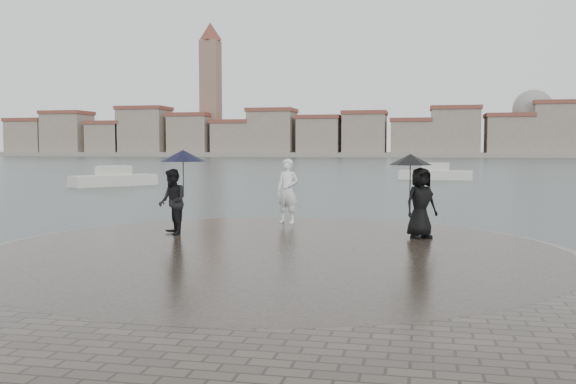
# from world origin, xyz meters

# --- Properties ---
(ground) EXTENTS (400.00, 400.00, 0.00)m
(ground) POSITION_xyz_m (0.00, 0.00, 0.00)
(ground) COLOR #2B3835
(ground) RESTS_ON ground
(kerb_ring) EXTENTS (12.50, 12.50, 0.32)m
(kerb_ring) POSITION_xyz_m (0.00, 3.50, 0.16)
(kerb_ring) COLOR gray
(kerb_ring) RESTS_ON ground
(quay_tip) EXTENTS (11.90, 11.90, 0.36)m
(quay_tip) POSITION_xyz_m (0.00, 3.50, 0.18)
(quay_tip) COLOR #2D261E
(quay_tip) RESTS_ON ground
(statue) EXTENTS (0.75, 0.60, 1.79)m
(statue) POSITION_xyz_m (-0.67, 7.95, 1.25)
(statue) COLOR white
(statue) RESTS_ON quay_tip
(visitor_left) EXTENTS (1.27, 1.14, 2.04)m
(visitor_left) POSITION_xyz_m (-2.84, 5.13, 1.50)
(visitor_left) COLOR black
(visitor_left) RESTS_ON quay_tip
(visitor_right) EXTENTS (1.25, 1.07, 1.95)m
(visitor_right) POSITION_xyz_m (2.88, 5.73, 1.47)
(visitor_right) COLOR black
(visitor_right) RESTS_ON quay_tip
(far_skyline) EXTENTS (260.00, 20.00, 37.00)m
(far_skyline) POSITION_xyz_m (-6.29, 160.71, 5.61)
(far_skyline) COLOR gray
(far_skyline) RESTS_ON ground
(boats) EXTENTS (38.50, 16.36, 1.50)m
(boats) POSITION_xyz_m (1.52, 35.37, 0.38)
(boats) COLOR silver
(boats) RESTS_ON ground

